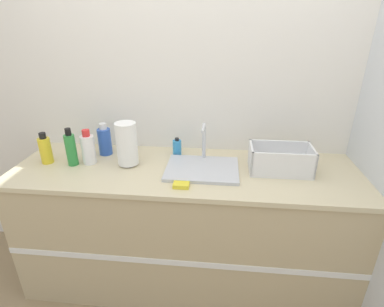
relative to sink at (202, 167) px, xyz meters
The scene contains 11 objects.
wall_back 0.54m from the sink, 105.60° to the left, with size 4.57×0.06×2.60m.
counter_cabinet 0.48m from the sink, behind, with size 2.19×0.68×0.90m.
sink is the anchor object (origin of this frame).
paper_towel_roll 0.50m from the sink, behind, with size 0.13×0.13×0.28m.
dish_rack 0.48m from the sink, ahead, with size 0.37×0.21×0.16m.
bottle_yellow 1.02m from the sink, behind, with size 0.07×0.07×0.21m.
bottle_green 0.84m from the sink, behind, with size 0.07×0.07×0.25m.
bottle_blue 0.71m from the sink, 165.55° to the left, with size 0.09×0.09×0.22m.
bottle_white_spray 0.74m from the sink, behind, with size 0.09×0.09×0.23m.
soap_dispenser 0.28m from the sink, 132.54° to the left, with size 0.06×0.06×0.13m.
sponge 0.24m from the sink, 114.93° to the right, with size 0.09×0.06×0.02m.
Camera 1 is at (0.21, -1.34, 1.77)m, focal length 28.00 mm.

